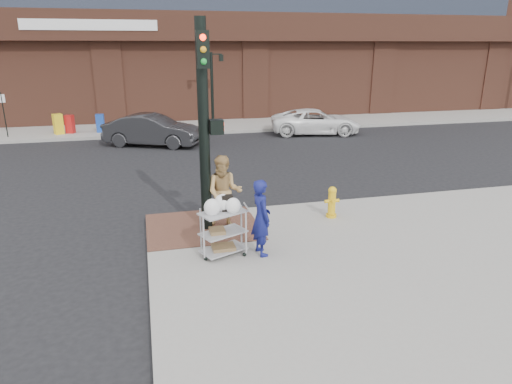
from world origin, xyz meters
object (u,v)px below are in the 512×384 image
object	(u,v)px
sedan_dark	(152,130)
fire_hydrant	(332,202)
minivan_white	(316,122)
utility_cart	(223,229)
woman_blue	(261,217)
lamp_post	(212,81)
traffic_signal_pole	(205,122)
pedestrian_tan	(224,192)

from	to	relation	value
sedan_dark	fire_hydrant	size ratio (longest dim) A/B	5.26
minivan_white	utility_cart	distance (m)	15.51
woman_blue	minivan_white	bearing A→B (deg)	-33.43
woman_blue	utility_cart	world-z (taller)	woman_blue
woman_blue	sedan_dark	bearing A→B (deg)	0.65
sedan_dark	utility_cart	size ratio (longest dim) A/B	3.30
minivan_white	utility_cart	bearing A→B (deg)	163.21
lamp_post	minivan_white	size ratio (longest dim) A/B	0.85
traffic_signal_pole	minivan_white	distance (m)	14.37
woman_blue	utility_cart	xyz separation A→B (m)	(-0.81, 0.15, -0.24)
utility_cart	sedan_dark	bearing A→B (deg)	95.08
woman_blue	pedestrian_tan	distance (m)	1.76
lamp_post	traffic_signal_pole	xyz separation A→B (m)	(-2.48, -15.23, 0.21)
traffic_signal_pole	utility_cart	bearing A→B (deg)	-85.99
woman_blue	fire_hydrant	distance (m)	2.98
lamp_post	pedestrian_tan	distance (m)	15.48
lamp_post	pedestrian_tan	bearing A→B (deg)	-97.67
utility_cart	fire_hydrant	bearing A→B (deg)	26.16
lamp_post	fire_hydrant	size ratio (longest dim) A/B	4.71
lamp_post	sedan_dark	xyz separation A→B (m)	(-3.49, -4.12, -1.88)
woman_blue	pedestrian_tan	world-z (taller)	pedestrian_tan
traffic_signal_pole	woman_blue	size ratio (longest dim) A/B	2.94
fire_hydrant	lamp_post	bearing A→B (deg)	93.14
woman_blue	pedestrian_tan	size ratio (longest dim) A/B	0.92
lamp_post	pedestrian_tan	size ratio (longest dim) A/B	2.16
lamp_post	sedan_dark	bearing A→B (deg)	-130.27
lamp_post	utility_cart	xyz separation A→B (m)	(-2.37, -16.81, -1.86)
pedestrian_tan	utility_cart	world-z (taller)	pedestrian_tan
lamp_post	fire_hydrant	bearing A→B (deg)	-86.86
traffic_signal_pole	pedestrian_tan	xyz separation A→B (m)	(0.42, -0.04, -1.75)
utility_cart	pedestrian_tan	bearing A→B (deg)	78.64
lamp_post	traffic_signal_pole	distance (m)	15.43
traffic_signal_pole	utility_cart	size ratio (longest dim) A/B	3.70
traffic_signal_pole	minivan_white	world-z (taller)	traffic_signal_pole
minivan_white	utility_cart	world-z (taller)	utility_cart
pedestrian_tan	utility_cart	bearing A→B (deg)	-86.30
sedan_dark	minivan_white	xyz separation A→B (m)	(8.51, 0.96, -0.08)
pedestrian_tan	traffic_signal_pole	bearing A→B (deg)	-170.61
traffic_signal_pole	fire_hydrant	bearing A→B (deg)	-0.10
traffic_signal_pole	minivan_white	size ratio (longest dim) A/B	1.06
utility_cart	fire_hydrant	world-z (taller)	utility_cart
minivan_white	fire_hydrant	size ratio (longest dim) A/B	5.55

